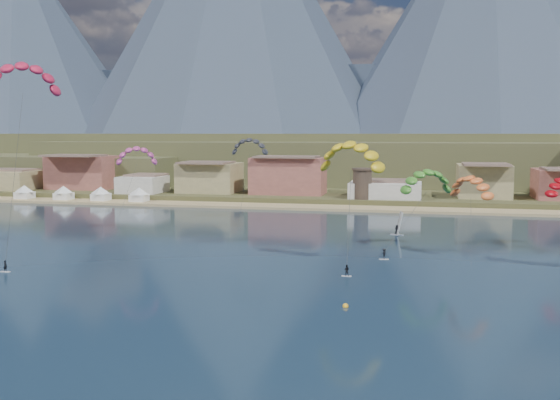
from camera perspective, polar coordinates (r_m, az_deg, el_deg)
name	(u,v)px	position (r m, az deg, el deg)	size (l,w,h in m)	color
ground	(214,325)	(68.58, -5.96, -11.10)	(2400.00, 2400.00, 0.00)	#0E1D32
beach	(340,208)	(170.57, 5.43, -0.73)	(2200.00, 12.00, 0.90)	tan
land	(400,154)	(622.77, 10.69, 4.03)	(2200.00, 900.00, 4.00)	brown
foothills	(425,158)	(294.77, 12.89, 3.69)	(940.00, 210.00, 18.00)	brown
mountain_ridge	(398,36)	(895.97, 10.52, 14.24)	(2060.00, 480.00, 400.00)	#2D394C
town	(216,173)	(194.33, -5.73, 2.38)	(400.00, 24.00, 12.00)	silver
watchtower	(362,183)	(177.36, 7.38, 1.49)	(5.82, 5.82, 8.60)	#47382D
beach_tents	(81,190)	(194.91, -17.39, 0.88)	(43.40, 6.40, 5.00)	white
kitesurfer_red	(22,74)	(109.24, -22.11, 10.43)	(12.58, 15.22, 32.40)	silver
kitesurfer_yellow	(351,152)	(97.11, 6.41, 4.29)	(11.58, 12.49, 20.18)	silver
kitesurfer_green	(426,178)	(113.19, 12.98, 1.92)	(12.37, 16.05, 17.30)	silver
distant_kite_pink	(137,153)	(131.02, -12.73, 4.17)	(9.04, 7.27, 19.10)	#262626
distant_kite_dark	(250,144)	(144.95, -2.74, 5.07)	(8.90, 5.97, 20.57)	#262626
distant_kite_orange	(471,183)	(106.79, 16.77, 1.45)	(8.07, 8.41, 15.31)	#262626
windsurfer	(398,228)	(128.52, 10.51, -2.45)	(2.82, 3.03, 4.69)	silver
buoy	(346,306)	(75.30, 5.89, -9.45)	(0.68, 0.68, 0.68)	yellow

